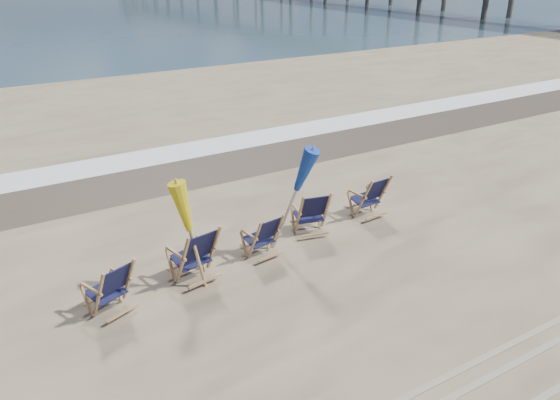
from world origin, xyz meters
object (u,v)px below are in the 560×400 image
Objects in this scene: umbrella_yellow at (191,211)px; beach_chair_1 at (214,250)px; beach_chair_4 at (383,194)px; umbrella_blue at (290,168)px; beach_chair_3 at (326,212)px; beach_chair_0 at (129,281)px; beach_chair_2 at (277,233)px.

beach_chair_1 is at bearing 16.65° from umbrella_yellow.
beach_chair_4 is 2.85m from umbrella_blue.
umbrella_blue is at bearing 25.87° from beach_chair_3.
umbrella_yellow is (-3.00, -0.45, 0.93)m from beach_chair_3.
beach_chair_0 is 0.98× the size of beach_chair_4.
umbrella_blue reaches higher than beach_chair_0.
beach_chair_4 is at bearing -162.45° from beach_chair_3.
beach_chair_1 is 1.20× the size of beach_chair_2.
beach_chair_1 is 2.61m from beach_chair_3.
beach_chair_2 is 1.27m from umbrella_blue.
beach_chair_0 is 3.36m from umbrella_blue.
umbrella_blue is (1.60, 0.10, 1.15)m from beach_chair_1.
beach_chair_2 is 0.91× the size of beach_chair_4.
umbrella_yellow is 0.87× the size of umbrella_blue.
beach_chair_3 is (4.10, 0.46, 0.01)m from beach_chair_0.
umbrella_yellow reaches higher than beach_chair_1.
beach_chair_3 is 0.52× the size of umbrella_yellow.
umbrella_yellow is (1.11, 0.01, 0.95)m from beach_chair_0.
beach_chair_3 is at bearing 165.76° from beach_chair_0.
beach_chair_0 is at bearing -5.31° from beach_chair_1.
beach_chair_3 is at bearing -179.15° from beach_chair_2.
beach_chair_2 is 0.90× the size of beach_chair_3.
beach_chair_0 is 4.13m from beach_chair_3.
beach_chair_0 is at bearing -2.63° from beach_chair_2.
beach_chair_2 is at bearing 174.03° from umbrella_blue.
umbrella_yellow is (-4.57, -0.56, 0.94)m from beach_chair_4.
umbrella_blue is at bearing 6.42° from umbrella_yellow.
beach_chair_1 is at bearing 2.15° from beach_chair_4.
beach_chair_4 is 0.45× the size of umbrella_blue.
beach_chair_0 is 1.07× the size of beach_chair_2.
beach_chair_0 reaches higher than beach_chair_2.
umbrella_blue reaches higher than umbrella_yellow.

